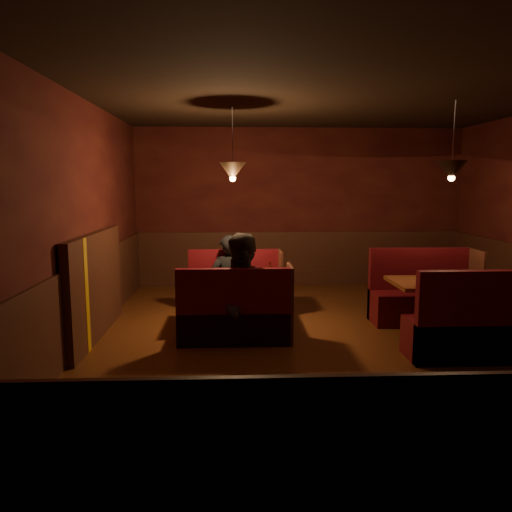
{
  "coord_description": "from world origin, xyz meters",
  "views": [
    {
      "loc": [
        -1.22,
        -5.7,
        1.9
      ],
      "look_at": [
        -0.93,
        0.78,
        0.95
      ],
      "focal_mm": 35.0,
      "sensor_mm": 36.0,
      "label": 1
    }
  ],
  "objects_px": {
    "second_table": "(445,296)",
    "diner_b": "(246,274)",
    "main_table": "(234,289)",
    "second_bench_near": "(476,331)",
    "main_bench_far": "(235,293)",
    "main_bench_near": "(236,319)",
    "diner_a": "(228,263)",
    "second_bench_far": "(423,299)"
  },
  "relations": [
    {
      "from": "second_table",
      "to": "diner_b",
      "type": "xyz_separation_m",
      "value": [
        -2.43,
        -0.05,
        0.3
      ]
    },
    {
      "from": "second_bench_near",
      "to": "diner_a",
      "type": "xyz_separation_m",
      "value": [
        -2.68,
        2.07,
        0.43
      ]
    },
    {
      "from": "main_bench_far",
      "to": "diner_b",
      "type": "distance_m",
      "value": 1.51
    },
    {
      "from": "main_bench_far",
      "to": "second_table",
      "type": "bearing_deg",
      "value": -27.89
    },
    {
      "from": "main_table",
      "to": "main_bench_far",
      "type": "bearing_deg",
      "value": 88.83
    },
    {
      "from": "diner_a",
      "to": "second_bench_far",
      "type": "bearing_deg",
      "value": 149.7
    },
    {
      "from": "diner_a",
      "to": "main_bench_near",
      "type": "bearing_deg",
      "value": 75.53
    },
    {
      "from": "diner_b",
      "to": "second_table",
      "type": "bearing_deg",
      "value": 7.41
    },
    {
      "from": "second_table",
      "to": "diner_b",
      "type": "height_order",
      "value": "diner_b"
    },
    {
      "from": "main_bench_near",
      "to": "second_table",
      "type": "height_order",
      "value": "main_bench_near"
    },
    {
      "from": "diner_a",
      "to": "diner_b",
      "type": "relative_size",
      "value": 0.91
    },
    {
      "from": "main_table",
      "to": "diner_a",
      "type": "height_order",
      "value": "diner_a"
    },
    {
      "from": "main_bench_far",
      "to": "diner_a",
      "type": "distance_m",
      "value": 0.47
    },
    {
      "from": "main_bench_far",
      "to": "second_bench_near",
      "type": "height_order",
      "value": "second_bench_near"
    },
    {
      "from": "main_bench_far",
      "to": "diner_a",
      "type": "xyz_separation_m",
      "value": [
        -0.1,
        -0.04,
        0.46
      ]
    },
    {
      "from": "second_bench_far",
      "to": "second_bench_near",
      "type": "distance_m",
      "value": 1.53
    },
    {
      "from": "second_bench_far",
      "to": "main_bench_far",
      "type": "bearing_deg",
      "value": 167.21
    },
    {
      "from": "main_table",
      "to": "diner_b",
      "type": "xyz_separation_m",
      "value": [
        0.14,
        -0.7,
        0.32
      ]
    },
    {
      "from": "main_bench_near",
      "to": "second_table",
      "type": "xyz_separation_m",
      "value": [
        2.55,
        0.06,
        0.24
      ]
    },
    {
      "from": "second_bench_near",
      "to": "diner_a",
      "type": "relative_size",
      "value": 0.94
    },
    {
      "from": "main_bench_far",
      "to": "second_bench_far",
      "type": "relative_size",
      "value": 0.96
    },
    {
      "from": "second_bench_far",
      "to": "diner_b",
      "type": "distance_m",
      "value": 2.64
    },
    {
      "from": "main_bench_near",
      "to": "main_table",
      "type": "bearing_deg",
      "value": 91.17
    },
    {
      "from": "main_table",
      "to": "second_table",
      "type": "xyz_separation_m",
      "value": [
        2.56,
        -0.65,
        0.02
      ]
    },
    {
      "from": "diner_a",
      "to": "second_bench_near",
      "type": "bearing_deg",
      "value": 123.49
    },
    {
      "from": "second_table",
      "to": "second_bench_far",
      "type": "xyz_separation_m",
      "value": [
        0.03,
        0.76,
        -0.21
      ]
    },
    {
      "from": "second_table",
      "to": "diner_b",
      "type": "bearing_deg",
      "value": -178.8
    },
    {
      "from": "main_bench_far",
      "to": "diner_b",
      "type": "bearing_deg",
      "value": -85.06
    },
    {
      "from": "second_table",
      "to": "second_bench_near",
      "type": "xyz_separation_m",
      "value": [
        0.03,
        -0.76,
        -0.21
      ]
    },
    {
      "from": "main_bench_far",
      "to": "diner_b",
      "type": "height_order",
      "value": "diner_b"
    },
    {
      "from": "second_table",
      "to": "second_bench_near",
      "type": "bearing_deg",
      "value": -87.8
    },
    {
      "from": "second_bench_far",
      "to": "diner_a",
      "type": "distance_m",
      "value": 2.77
    },
    {
      "from": "main_bench_far",
      "to": "second_bench_near",
      "type": "relative_size",
      "value": 0.96
    },
    {
      "from": "second_bench_near",
      "to": "main_bench_near",
      "type": "bearing_deg",
      "value": 164.64
    },
    {
      "from": "second_table",
      "to": "second_bench_far",
      "type": "height_order",
      "value": "second_bench_far"
    },
    {
      "from": "second_bench_near",
      "to": "second_table",
      "type": "bearing_deg",
      "value": 92.2
    },
    {
      "from": "main_bench_near",
      "to": "diner_b",
      "type": "height_order",
      "value": "diner_b"
    },
    {
      "from": "main_bench_near",
      "to": "second_table",
      "type": "relative_size",
      "value": 1.06
    },
    {
      "from": "main_bench_far",
      "to": "main_bench_near",
      "type": "height_order",
      "value": "same"
    },
    {
      "from": "main_bench_far",
      "to": "diner_a",
      "type": "bearing_deg",
      "value": -159.13
    },
    {
      "from": "second_bench_far",
      "to": "second_bench_near",
      "type": "xyz_separation_m",
      "value": [
        0.0,
        -1.53,
        0.0
      ]
    },
    {
      "from": "second_table",
      "to": "second_bench_far",
      "type": "distance_m",
      "value": 0.79
    }
  ]
}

